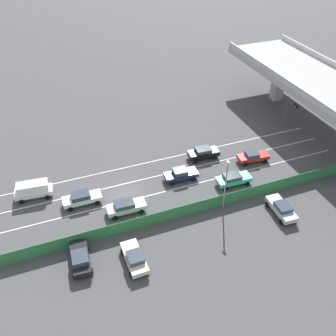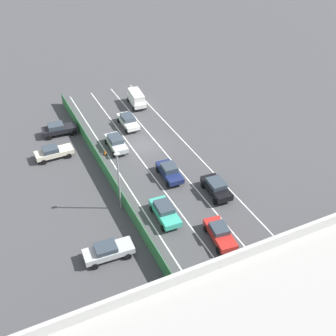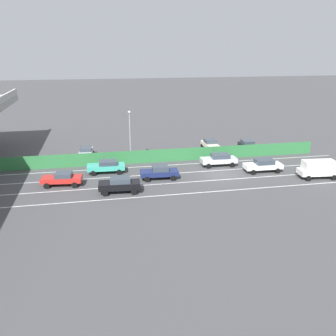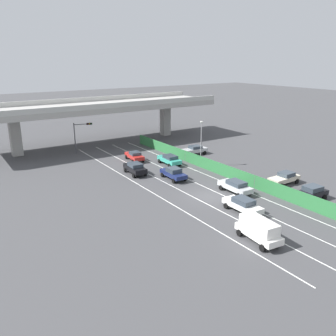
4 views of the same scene
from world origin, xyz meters
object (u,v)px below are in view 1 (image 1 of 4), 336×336
Objects in this scene: car_sedan_navy at (181,174)px; car_sedan_red at (253,156)px; car_sedan_black at (203,152)px; traffic_light at (290,109)px; street_lamp at (226,180)px; car_sedan_silver at (126,206)px; car_van_white at (33,189)px; car_taxi_teal at (233,179)px; parked_sedan_dark at (80,258)px; traffic_cone at (137,218)px; parked_sedan_cream at (135,258)px; parked_wagon_silver at (282,208)px; car_hatchback_white at (82,198)px.

car_sedan_red is at bearing 90.30° from car_sedan_navy.
car_sedan_black is 15.91m from traffic_light.
traffic_light is 21.57m from street_lamp.
car_sedan_silver is at bearing -79.89° from car_sedan_red.
car_van_white reaches higher than car_sedan_red.
car_sedan_black reaches higher than car_taxi_teal.
parked_sedan_dark is 0.85× the size of traffic_light.
parked_sedan_cream is at bearing -19.32° from traffic_cone.
traffic_light is (-5.42, 20.38, 2.91)m from car_sedan_navy.
car_sedan_navy is 17.56m from parked_sedan_dark.
parked_sedan_dark is 23.62m from parked_wagon_silver.
car_sedan_navy is at bearing 79.72° from car_van_white.
car_taxi_teal is 1.01× the size of parked_sedan_dark.
car_van_white is at bearing -116.79° from parked_wagon_silver.
parked_sedan_cream is 0.65× the size of street_lamp.
car_sedan_red reaches higher than traffic_cone.
parked_wagon_silver is at bearing -36.73° from traffic_light.
street_lamp is (3.49, 11.18, 3.36)m from car_sedan_silver.
car_taxi_teal is at bearing -159.29° from parked_wagon_silver.
street_lamp reaches higher than parked_wagon_silver.
traffic_cone is at bearing -99.38° from street_lamp.
car_van_white is at bearing -86.94° from traffic_light.
car_van_white is 25.36m from car_taxi_teal.
parked_sedan_dark is 38.36m from traffic_light.
car_van_white reaches higher than car_sedan_navy.
car_taxi_teal reaches higher than traffic_cone.
car_sedan_red is 11.39m from street_lamp.
traffic_light is (-2.10, 15.51, 2.87)m from car_sedan_black.
traffic_light is (-5.36, 9.35, 2.95)m from car_sedan_red.
parked_wagon_silver is at bearing 15.40° from car_sedan_black.
traffic_cone is (8.51, -12.55, -0.60)m from car_sedan_black.
car_sedan_silver is at bearing -68.02° from car_sedan_navy.
street_lamp is at bearing -119.89° from parked_wagon_silver.
car_taxi_teal reaches higher than parked_wagon_silver.
parked_sedan_cream is (7.69, -15.75, -0.01)m from car_taxi_teal.
traffic_cone is (5.25, -18.71, -0.51)m from car_sedan_red.
parked_sedan_cream is (7.66, -1.26, -0.03)m from car_sedan_silver.
street_lamp is (3.52, -3.32, 3.38)m from car_taxi_teal.
car_taxi_teal is 1.01× the size of car_sedan_red.
car_sedan_red is at bearing -60.15° from traffic_light.
parked_wagon_silver is at bearing 63.21° from car_van_white.
parked_wagon_silver is at bearing 39.91° from car_sedan_navy.
street_lamp reaches higher than car_sedan_red.
car_hatchback_white is 17.52m from street_lamp.
car_sedan_navy is 0.65× the size of street_lamp.
street_lamp is (10.23, -2.18, 3.33)m from car_sedan_black.
car_taxi_teal is 17.53m from parked_sedan_cream.
car_sedan_silver is 2.03m from traffic_cone.
parked_wagon_silver is 7.64m from street_lamp.
car_sedan_black reaches higher than car_sedan_red.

